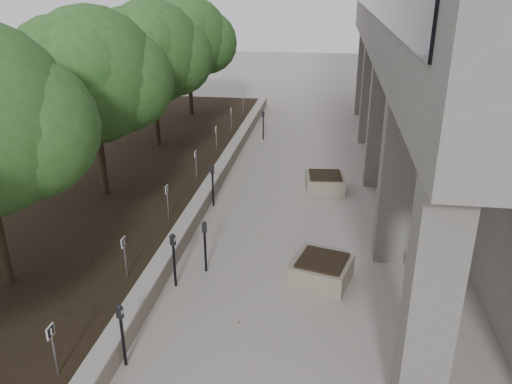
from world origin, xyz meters
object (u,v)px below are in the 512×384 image
Objects in this scene: crabapple_tree_5 at (189,56)px; parking_meter_1 at (123,335)px; parking_meter_2 at (174,260)px; parking_meter_3 at (205,247)px; crabapple_tree_4 at (153,74)px; planter_back at (325,182)px; parking_meter_5 at (263,125)px; planter_front at (322,270)px; parking_meter_4 at (213,185)px; crabapple_tree_3 at (95,104)px.

crabapple_tree_5 reaches higher than parking_meter_1.
parking_meter_2 reaches higher than parking_meter_3.
parking_meter_1 is (3.25, -11.69, -2.48)m from crabapple_tree_4.
parking_meter_3 is 6.10m from planter_back.
planter_back is at bearing 82.16° from parking_meter_2.
parking_meter_5 is (3.81, 2.58, -2.49)m from crabapple_tree_4.
planter_front is 5.52m from planter_back.
planter_front is (6.62, -8.40, -2.84)m from crabapple_tree_4.
planter_front is at bearing -51.74° from crabapple_tree_4.
parking_meter_3 reaches higher than parking_meter_1.
parking_meter_1 is 14.29m from parking_meter_5.
parking_meter_5 reaches higher than planter_back.
parking_meter_5 is 11.34m from planter_front.
parking_meter_3 is 1.04× the size of parking_meter_5.
parking_meter_4 reaches higher than parking_meter_2.
crabapple_tree_4 is 4.32× the size of parking_meter_5.
parking_meter_3 is (3.92, -8.36, -2.47)m from crabapple_tree_4.
parking_meter_4 is 1.06× the size of parking_meter_5.
planter_back is at bearing -23.70° from crabapple_tree_4.
crabapple_tree_3 is at bearing -162.17° from planter_back.
crabapple_tree_3 reaches higher than parking_meter_2.
crabapple_tree_5 reaches higher than planter_front.
parking_meter_4 is 7.23m from parking_meter_5.
crabapple_tree_5 is at bearing 116.55° from parking_meter_1.
parking_meter_4 reaches higher than parking_meter_1.
parking_meter_5 is (-0.10, 10.95, -0.02)m from parking_meter_3.
parking_meter_5 is at bearing 34.13° from crabapple_tree_4.
crabapple_tree_5 reaches higher than planter_back.
parking_meter_5 is at bearing 70.87° from parking_meter_3.
parking_meter_3 is 2.73m from planter_front.
planter_front is at bearing -55.36° from parking_meter_5.
crabapple_tree_3 is 8.85m from parking_meter_5.
crabapple_tree_5 is 10.65m from planter_back.
crabapple_tree_5 is at bearing 90.00° from crabapple_tree_3.
crabapple_tree_3 is at bearing 119.69° from parking_meter_3.
planter_back is at bearing -42.95° from parking_meter_5.
crabapple_tree_5 is at bearing 122.87° from parking_meter_2.
parking_meter_2 is (0.14, 2.61, 0.02)m from parking_meter_1.
parking_meter_3 is at bearing -40.63° from crabapple_tree_3.
crabapple_tree_3 is at bearing 131.44° from parking_meter_1.
planter_front is at bearing -63.70° from crabapple_tree_5.
parking_meter_4 is 3.77m from planter_back.
crabapple_tree_3 reaches higher than parking_meter_4.
planter_back is (3.18, 6.19, -0.37)m from parking_meter_2.
parking_meter_1 is at bearing -135.73° from planter_front.
parking_meter_3 is at bearing 179.17° from planter_front.
crabapple_tree_5 is 15.21m from planter_front.
crabapple_tree_4 is at bearing 127.50° from parking_meter_4.
crabapple_tree_3 reaches higher than parking_meter_1.
crabapple_tree_3 is 7.97m from planter_front.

